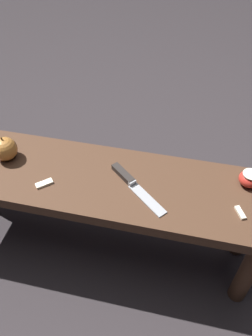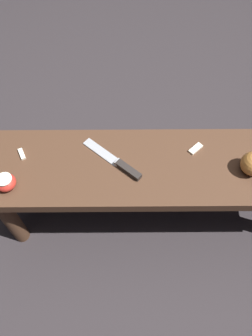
{
  "view_description": "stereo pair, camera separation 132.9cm",
  "coord_description": "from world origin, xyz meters",
  "views": [
    {
      "loc": [
        -0.27,
        0.7,
        1.2
      ],
      "look_at": [
        -0.11,
        -0.03,
        0.44
      ],
      "focal_mm": 35.0,
      "sensor_mm": 36.0,
      "label": 1
    },
    {
      "loc": [
        -0.11,
        -0.61,
        1.36
      ],
      "look_at": [
        -0.11,
        -0.03,
        0.44
      ],
      "focal_mm": 35.0,
      "sensor_mm": 36.0,
      "label": 2
    }
  ],
  "objects": [
    {
      "name": "ground_plane",
      "position": [
        0.0,
        0.0,
        0.0
      ],
      "size": [
        8.0,
        8.0,
        0.0
      ],
      "primitive_type": "plane",
      "color": "#2D282B"
    },
    {
      "name": "apple_slice_near_knife",
      "position": [
        -0.48,
        0.05,
        0.41
      ],
      "size": [
        0.03,
        0.05,
        0.01
      ],
      "color": "silver",
      "rests_on": "wooden_bench"
    },
    {
      "name": "apple_slice_center",
      "position": [
        0.14,
        0.07,
        0.41
      ],
      "size": [
        0.06,
        0.05,
        0.01
      ],
      "color": "silver",
      "rests_on": "wooden_bench"
    },
    {
      "name": "knife",
      "position": [
        -0.13,
        -0.0,
        0.41
      ],
      "size": [
        0.21,
        0.18,
        0.02
      ],
      "rotation": [
        0.0,
        0.0,
        2.43
      ],
      "color": "#9EA0A5",
      "rests_on": "wooden_bench"
    },
    {
      "name": "apple_cut",
      "position": [
        -0.5,
        -0.08,
        0.43
      ],
      "size": [
        0.07,
        0.07,
        0.05
      ],
      "color": "red",
      "rests_on": "wooden_bench"
    },
    {
      "name": "wooden_bench",
      "position": [
        0.0,
        0.0,
        0.33
      ],
      "size": [
        1.24,
        0.32,
        0.41
      ],
      "color": "#472D1E",
      "rests_on": "ground_plane"
    }
  ]
}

